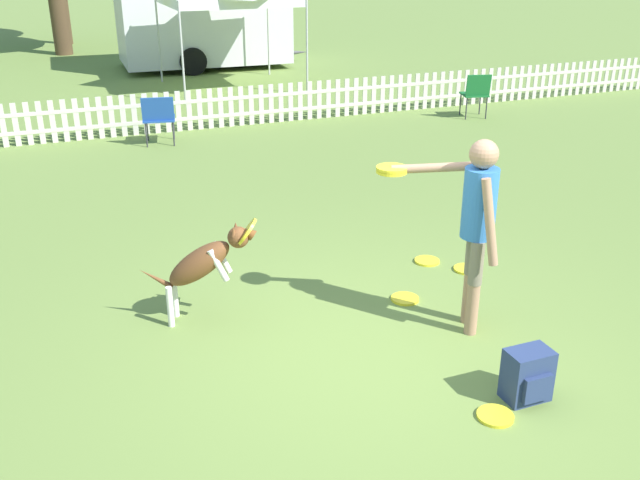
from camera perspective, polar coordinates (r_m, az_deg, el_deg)
ground_plane at (r=5.98m, az=4.30°, el=-8.91°), size 240.00×240.00×0.00m
handler_person at (r=6.01m, az=12.19°, el=2.09°), size 0.87×0.97×1.69m
leaping_dog at (r=6.21m, az=-9.21°, el=-1.68°), size 1.03×0.59×0.99m
frisbee_near_handler at (r=6.81m, az=6.81°, el=-4.68°), size 0.27×0.27×0.02m
frisbee_near_dog at (r=7.62m, az=8.56°, el=-1.66°), size 0.27×0.27×0.02m
frisbee_midfield at (r=5.38m, az=13.84°, el=-13.51°), size 0.27×0.27×0.02m
frisbee_far_scatter at (r=7.51m, az=11.64°, el=-2.29°), size 0.27×0.27×0.02m
backpack_on_grass at (r=5.53m, az=16.29°, el=-10.37°), size 0.33×0.26×0.40m
picket_fence at (r=13.00m, az=-11.26°, el=10.07°), size 21.56×0.04×0.71m
folding_chair_blue_left at (r=12.13m, az=-12.79°, el=9.67°), size 0.61×0.62×0.82m
folding_chair_center at (r=14.04m, az=12.37°, el=11.53°), size 0.57×0.58×0.84m
equipment_trailer at (r=19.75m, az=-9.40°, el=17.41°), size 5.08×2.54×2.58m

